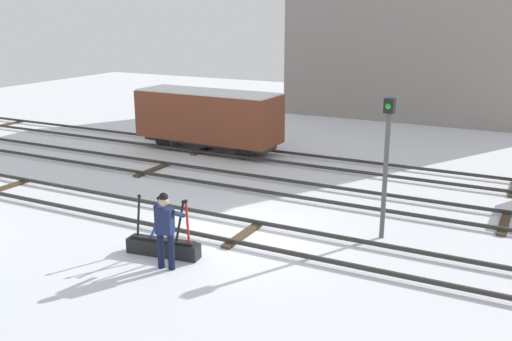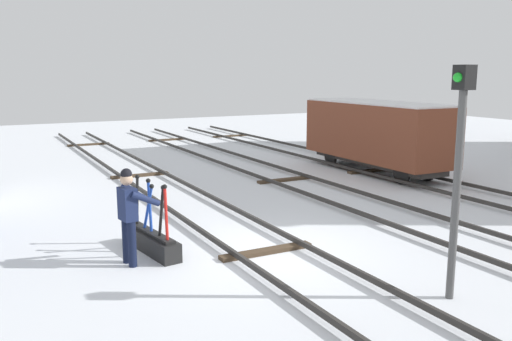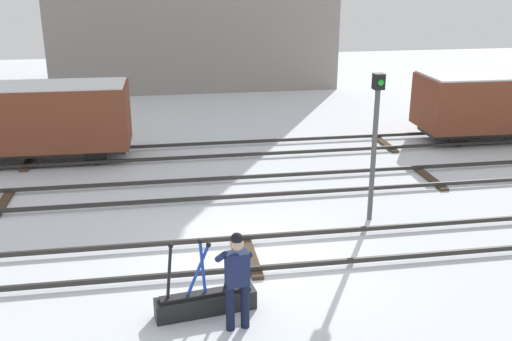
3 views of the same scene
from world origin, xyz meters
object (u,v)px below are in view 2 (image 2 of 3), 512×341
Objects in this scene: freight_car_far_end at (376,132)px; rail_worker at (129,210)px; switch_lever_frame at (152,239)px; signal_post at (459,158)px.

rail_worker is at bearing -61.77° from freight_car_far_end.
freight_car_far_end reaches higher than switch_lever_frame.
rail_worker is 0.30× the size of freight_car_far_end.
signal_post is at bearing 30.34° from switch_lever_frame.
switch_lever_frame is 0.30× the size of freight_car_far_end.
signal_post reaches higher than switch_lever_frame.
signal_post is at bearing 37.94° from rail_worker.
rail_worker is 5.62m from signal_post.
signal_post reaches higher than rail_worker.
rail_worker is at bearing -56.49° from switch_lever_frame.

